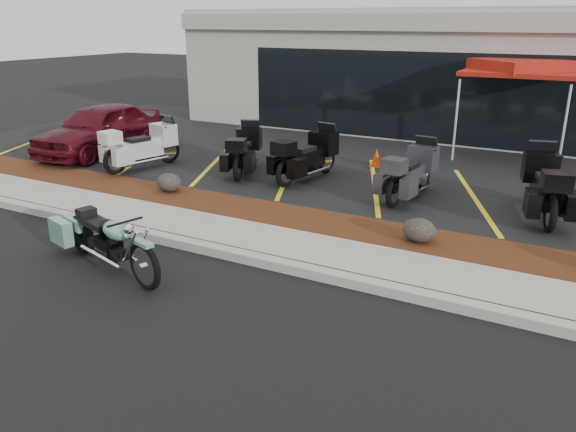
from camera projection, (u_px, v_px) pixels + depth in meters
The scene contains 17 objects.
ground at pixel (239, 289), 8.08m from camera, with size 90.00×90.00×0.00m, color black.
curb at pixel (270, 262), 8.80m from camera, with size 24.00×0.25×0.15m, color gray.
sidewalk at pixel (291, 247), 9.38m from camera, with size 24.00×1.20×0.15m, color gray.
mulch_bed at pixel (322, 225), 10.38m from camera, with size 24.00×1.20×0.16m, color #34180C.
upper_lot at pixel (408, 163), 14.86m from camera, with size 26.00×9.60×0.15m, color black.
dealership_building at pixel (466, 70), 19.42m from camera, with size 18.00×8.16×4.00m.
boulder_left at pixel (169, 182), 12.07m from camera, with size 0.56×0.47×0.40m, color black.
boulder_mid at pixel (419, 230), 9.34m from camera, with size 0.57×0.47×0.40m, color black.
hero_cruiser at pixel (144, 259), 7.90m from camera, with size 2.75×0.70×0.97m, color #659E87, non-canonical shape.
touring_white at pixel (168, 139), 14.37m from camera, with size 2.14×0.82×1.24m, color silver, non-canonical shape.
touring_black_front at pixel (251, 143), 14.09m from camera, with size 2.03×0.78×1.18m, color black, non-canonical shape.
touring_black_mid at pixel (326, 148), 13.40m from camera, with size 2.12×0.81×1.24m, color black, non-canonical shape.
touring_grey at pixel (424, 163), 12.08m from camera, with size 2.05×0.78×1.19m, color #2D2E32, non-canonical shape.
touring_black_rear at pixel (538, 173), 11.11m from camera, with size 2.25×0.86×1.31m, color black, non-canonical shape.
parked_car at pixel (100, 128), 15.44m from camera, with size 1.62×4.02×1.37m, color #470A14.
traffic_cone at pixel (376, 158), 14.16m from camera, with size 0.29×0.29×0.45m, color red.
popup_canopy at pixel (521, 69), 14.60m from camera, with size 3.43×3.43×2.55m.
Camera 1 is at (4.07, -6.06, 3.68)m, focal length 35.00 mm.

